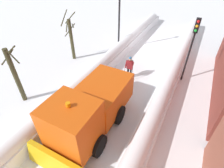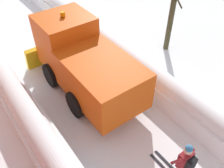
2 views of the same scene
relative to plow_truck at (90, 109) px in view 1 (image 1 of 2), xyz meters
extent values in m
plane|color=white|center=(-0.29, -1.40, -1.48)|extent=(80.00, 80.00, 0.00)
cube|color=white|center=(-2.88, -1.40, -1.04)|extent=(1.10, 36.00, 0.88)
cylinder|color=white|center=(-2.88, -1.40, -0.60)|extent=(0.90, 34.20, 0.90)
cube|color=white|center=(2.29, -1.40, -1.07)|extent=(1.10, 36.00, 0.81)
cylinder|color=white|center=(2.29, -1.40, -0.67)|extent=(0.90, 34.20, 0.90)
cube|color=#DB510F|center=(0.00, -1.32, -0.08)|extent=(2.30, 3.40, 1.60)
cube|color=#DB510F|center=(0.00, 1.38, 0.27)|extent=(2.20, 2.00, 2.30)
cube|color=black|center=(0.00, 2.34, 0.78)|extent=(1.85, 0.06, 1.01)
cube|color=gold|center=(0.00, 2.73, -0.93)|extent=(3.20, 0.46, 1.13)
cylinder|color=orange|center=(0.00, 1.38, 1.54)|extent=(0.20, 0.20, 0.18)
cylinder|color=black|center=(-1.15, 1.08, -0.93)|extent=(0.25, 1.10, 1.10)
cylinder|color=black|center=(1.15, 1.08, -0.93)|extent=(0.25, 1.10, 1.10)
cylinder|color=black|center=(-1.15, -1.12, -0.93)|extent=(0.25, 1.10, 1.10)
cylinder|color=black|center=(1.15, -1.12, -0.93)|extent=(0.25, 1.10, 1.10)
cylinder|color=black|center=(-0.01, -5.43, -1.07)|extent=(0.14, 0.14, 0.82)
cylinder|color=black|center=(0.21, -5.43, -1.07)|extent=(0.14, 0.14, 0.82)
cube|color=maroon|center=(0.10, -5.43, -0.35)|extent=(0.42, 0.26, 0.62)
cube|color=black|center=(0.10, -5.64, -0.32)|extent=(0.32, 0.16, 0.44)
sphere|color=tan|center=(0.10, -5.43, 0.12)|extent=(0.24, 0.24, 0.24)
sphere|color=teal|center=(0.10, -5.43, 0.22)|extent=(0.22, 0.22, 0.22)
cylinder|color=maroon|center=(-0.16, -5.33, -0.32)|extent=(0.09, 0.33, 0.56)
cylinder|color=maroon|center=(0.36, -5.33, -0.32)|extent=(0.09, 0.33, 0.56)
cube|color=black|center=(-0.01, -5.18, -1.46)|extent=(0.09, 1.80, 0.03)
cube|color=black|center=(0.21, -5.18, -1.46)|extent=(0.09, 1.80, 0.03)
cylinder|color=#262628|center=(-0.20, -5.21, -0.88)|extent=(0.02, 0.19, 1.19)
cylinder|color=#262628|center=(0.40, -5.21, -0.88)|extent=(0.02, 0.19, 1.19)
cylinder|color=black|center=(-3.55, -7.03, 0.40)|extent=(0.12, 0.12, 3.75)
cube|color=black|center=(-3.55, -6.89, 2.72)|extent=(0.28, 0.24, 0.90)
sphere|color=red|center=(-3.55, -6.76, 3.00)|extent=(0.18, 0.18, 0.18)
sphere|color=gold|center=(-3.55, -6.76, 2.72)|extent=(0.18, 0.18, 0.18)
sphere|color=green|center=(-3.55, -6.76, 2.44)|extent=(0.18, 0.18, 0.18)
cylinder|color=black|center=(2.98, -9.46, 1.22)|extent=(0.16, 0.16, 5.39)
cylinder|color=#3D3A23|center=(5.69, -5.84, 0.27)|extent=(0.28, 0.28, 3.50)
cylinder|color=#3D3A23|center=(5.78, -6.16, 2.05)|extent=(0.97, 0.36, 1.01)
cylinder|color=#3D3A23|center=(6.07, -5.77, 2.11)|extent=(0.23, 1.16, 1.04)
cylinder|color=#3D3A23|center=(5.93, -6.08, 1.04)|extent=(0.70, 0.79, 1.05)
cylinder|color=#3D3A23|center=(5.49, -6.02, 1.49)|extent=(0.53, 0.67, 0.63)
cylinder|color=#3D3A23|center=(5.89, -5.76, 1.49)|extent=(0.30, 0.66, 0.86)
cylinder|color=#3C3821|center=(5.22, 0.10, 0.36)|extent=(0.28, 0.28, 3.68)
cylinder|color=#3C3821|center=(5.49, -0.03, 1.56)|extent=(0.37, 0.86, 0.77)
cylinder|color=#3C3821|center=(4.99, -0.09, 1.62)|extent=(0.58, 0.74, 1.27)
cylinder|color=#3C3821|center=(5.18, -0.26, 2.03)|extent=(1.06, 0.22, 0.74)
camera|label=1|loc=(-3.89, 5.00, 6.48)|focal=28.12mm
camera|label=2|loc=(-3.81, -7.17, 5.97)|focal=38.72mm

